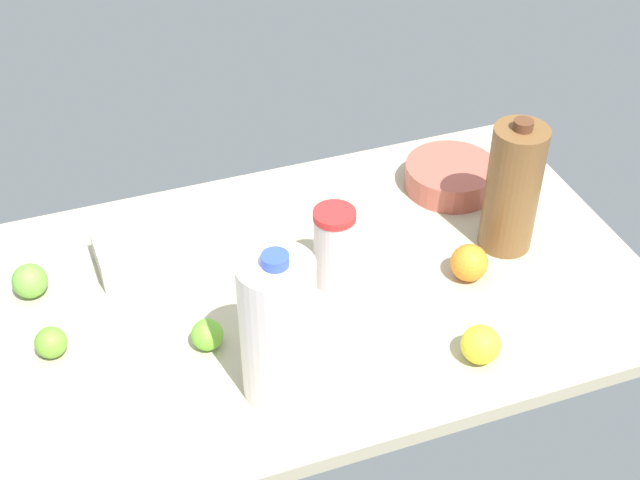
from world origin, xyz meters
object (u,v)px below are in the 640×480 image
object	(u,v)px
chocolate_milk_jug	(513,188)
lime_near_front	(30,281)
egg_carton	(184,241)
lime_far_back	(51,342)
lime_beside_bowl	(207,335)
lemon_by_jug	(481,345)
tumbler_cup	(334,247)
orange_loose	(469,263)
milk_jug	(278,329)
mixing_bowl	(451,176)

from	to	relation	value
chocolate_milk_jug	lime_near_front	world-z (taller)	chocolate_milk_jug
egg_carton	lime_near_front	bearing A→B (deg)	-178.68
chocolate_milk_jug	lime_far_back	size ratio (longest dim) A/B	5.12
lime_far_back	lime_near_front	size ratio (longest dim) A/B	0.85
lime_beside_bowl	lime_near_front	world-z (taller)	lime_near_front
egg_carton	lemon_by_jug	bearing A→B (deg)	-49.31
tumbler_cup	egg_carton	distance (cm)	29.80
orange_loose	lime_near_front	world-z (taller)	orange_loose
milk_jug	lime_near_front	xyz separation A→B (cm)	(-35.62, 36.78, -10.17)
mixing_bowl	orange_loose	distance (cm)	28.69
milk_jug	egg_carton	xyz separation A→B (cm)	(-6.77, 38.45, -10.21)
mixing_bowl	lemon_by_jug	world-z (taller)	lemon_by_jug
mixing_bowl	lime_far_back	bearing A→B (deg)	-166.16
egg_carton	mixing_bowl	xyz separation A→B (cm)	(57.59, 2.66, -0.36)
tumbler_cup	mixing_bowl	bearing A→B (deg)	30.21
lime_far_back	lime_beside_bowl	world-z (taller)	lime_beside_bowl
mixing_bowl	egg_carton	bearing A→B (deg)	-177.35
lime_beside_bowl	lemon_by_jug	distance (cm)	45.93
chocolate_milk_jug	tumbler_cup	size ratio (longest dim) A/B	1.73
chocolate_milk_jug	lime_beside_bowl	distance (cm)	62.55
lemon_by_jug	tumbler_cup	bearing A→B (deg)	121.06
chocolate_milk_jug	orange_loose	bearing A→B (deg)	-149.51
mixing_bowl	lime_beside_bowl	world-z (taller)	same
lime_beside_bowl	lime_near_front	xyz separation A→B (cm)	(-26.90, 23.67, 0.42)
chocolate_milk_jug	tumbler_cup	xyz separation A→B (cm)	(-35.16, 0.84, -5.04)
mixing_bowl	lime_near_front	distance (cm)	86.55
mixing_bowl	lime_beside_bowl	xyz separation A→B (cm)	(-59.54, -28.01, -0.01)
lime_far_back	lime_beside_bowl	bearing A→B (deg)	-15.84
milk_jug	chocolate_milk_jug	bearing A→B (deg)	21.58
milk_jug	lemon_by_jug	distance (cm)	35.26
egg_carton	lime_far_back	xyz separation A→B (cm)	(-27.10, -18.21, -0.43)
mixing_bowl	lemon_by_jug	xyz separation A→B (cm)	(-17.39, -46.24, 0.58)
mixing_bowl	lime_far_back	size ratio (longest dim) A/B	3.56
mixing_bowl	orange_loose	xyz separation A→B (cm)	(-9.65, -27.01, 0.73)
egg_carton	lemon_by_jug	distance (cm)	59.28
egg_carton	lemon_by_jug	xyz separation A→B (cm)	(40.19, -43.58, 0.21)
tumbler_cup	lime_near_front	distance (cm)	55.29
milk_jug	lemon_by_jug	bearing A→B (deg)	-8.73
chocolate_milk_jug	tumbler_cup	distance (cm)	35.53
tumbler_cup	milk_jug	bearing A→B (deg)	-128.72
egg_carton	lime_far_back	size ratio (longest dim) A/B	6.11
egg_carton	orange_loose	size ratio (longest dim) A/B	4.73
lime_far_back	lime_beside_bowl	distance (cm)	26.14
lime_beside_bowl	milk_jug	bearing A→B (deg)	-56.34
egg_carton	mixing_bowl	bearing A→B (deg)	0.65
lime_near_front	lime_beside_bowl	bearing A→B (deg)	-41.35
tumbler_cup	orange_loose	size ratio (longest dim) A/B	2.29
tumbler_cup	orange_loose	world-z (taller)	tumbler_cup
orange_loose	milk_jug	bearing A→B (deg)	-161.09
milk_jug	lime_beside_bowl	size ratio (longest dim) A/B	5.12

